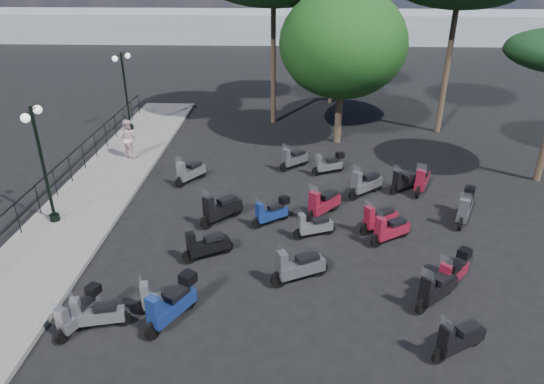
{
  "coord_description": "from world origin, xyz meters",
  "views": [
    {
      "loc": [
        1.05,
        -11.37,
        8.37
      ],
      "look_at": [
        0.45,
        3.39,
        1.2
      ],
      "focal_mm": 32.0,
      "sensor_mm": 36.0,
      "label": 1
    }
  ],
  "objects_px": {
    "scooter_3": "(163,299)",
    "broadleaf_tree": "(343,44)",
    "scooter_20": "(438,287)",
    "scooter_23": "(365,184)",
    "scooter_4": "(221,209)",
    "scooter_9": "(206,246)",
    "lamp_post_2": "(125,86)",
    "scooter_31": "(96,315)",
    "scooter_10": "(272,212)",
    "scooter_27": "(465,208)",
    "scooter_22": "(379,219)",
    "pedestrian_far": "(128,138)",
    "lamp_post_1": "(42,158)",
    "scooter_15": "(323,204)",
    "scooter_2": "(79,313)",
    "scooter_16": "(313,226)",
    "scooter_29": "(404,182)",
    "scooter_5": "(190,172)",
    "scooter_28": "(422,180)",
    "scooter_11": "(294,159)",
    "scooter_8": "(172,305)",
    "scooter_30": "(390,230)",
    "scooter_21": "(453,273)",
    "scooter_17": "(329,164)"
  },
  "relations": [
    {
      "from": "scooter_4",
      "to": "broadleaf_tree",
      "type": "distance_m",
      "value": 10.56
    },
    {
      "from": "scooter_3",
      "to": "scooter_16",
      "type": "distance_m",
      "value": 5.62
    },
    {
      "from": "scooter_22",
      "to": "scooter_23",
      "type": "height_order",
      "value": "scooter_23"
    },
    {
      "from": "scooter_3",
      "to": "scooter_23",
      "type": "distance_m",
      "value": 9.4
    },
    {
      "from": "scooter_10",
      "to": "scooter_16",
      "type": "relative_size",
      "value": 0.91
    },
    {
      "from": "pedestrian_far",
      "to": "scooter_23",
      "type": "relative_size",
      "value": 1.21
    },
    {
      "from": "lamp_post_2",
      "to": "scooter_10",
      "type": "bearing_deg",
      "value": -25.88
    },
    {
      "from": "scooter_23",
      "to": "scooter_27",
      "type": "bearing_deg",
      "value": -161.64
    },
    {
      "from": "scooter_9",
      "to": "broadleaf_tree",
      "type": "height_order",
      "value": "broadleaf_tree"
    },
    {
      "from": "lamp_post_2",
      "to": "scooter_27",
      "type": "height_order",
      "value": "lamp_post_2"
    },
    {
      "from": "scooter_10",
      "to": "scooter_31",
      "type": "xyz_separation_m",
      "value": [
        -4.1,
        -5.46,
        -0.03
      ]
    },
    {
      "from": "lamp_post_2",
      "to": "scooter_31",
      "type": "xyz_separation_m",
      "value": [
        3.79,
        -15.06,
        -2.0
      ]
    },
    {
      "from": "scooter_4",
      "to": "pedestrian_far",
      "type": "bearing_deg",
      "value": -6.3
    },
    {
      "from": "scooter_20",
      "to": "scooter_15",
      "type": "bearing_deg",
      "value": -11.97
    },
    {
      "from": "scooter_30",
      "to": "scooter_5",
      "type": "bearing_deg",
      "value": 25.9
    },
    {
      "from": "scooter_28",
      "to": "scooter_30",
      "type": "relative_size",
      "value": 1.18
    },
    {
      "from": "scooter_3",
      "to": "scooter_11",
      "type": "height_order",
      "value": "scooter_11"
    },
    {
      "from": "scooter_15",
      "to": "scooter_16",
      "type": "xyz_separation_m",
      "value": [
        -0.39,
        -1.42,
        -0.1
      ]
    },
    {
      "from": "scooter_31",
      "to": "scooter_17",
      "type": "bearing_deg",
      "value": -45.36
    },
    {
      "from": "scooter_4",
      "to": "scooter_31",
      "type": "height_order",
      "value": "scooter_4"
    },
    {
      "from": "scooter_16",
      "to": "scooter_21",
      "type": "bearing_deg",
      "value": -145.19
    },
    {
      "from": "pedestrian_far",
      "to": "scooter_15",
      "type": "bearing_deg",
      "value": 167.75
    },
    {
      "from": "scooter_22",
      "to": "scooter_29",
      "type": "bearing_deg",
      "value": -58.82
    },
    {
      "from": "pedestrian_far",
      "to": "scooter_10",
      "type": "bearing_deg",
      "value": 158.41
    },
    {
      "from": "scooter_2",
      "to": "scooter_9",
      "type": "xyz_separation_m",
      "value": [
        2.64,
        3.21,
        -0.0
      ]
    },
    {
      "from": "scooter_15",
      "to": "scooter_30",
      "type": "relative_size",
      "value": 1.05
    },
    {
      "from": "scooter_21",
      "to": "scooter_23",
      "type": "bearing_deg",
      "value": -32.06
    },
    {
      "from": "lamp_post_2",
      "to": "scooter_31",
      "type": "relative_size",
      "value": 2.64
    },
    {
      "from": "scooter_27",
      "to": "scooter_22",
      "type": "bearing_deg",
      "value": 39.77
    },
    {
      "from": "scooter_20",
      "to": "broadleaf_tree",
      "type": "bearing_deg",
      "value": -35.2
    },
    {
      "from": "scooter_11",
      "to": "scooter_20",
      "type": "distance_m",
      "value": 9.81
    },
    {
      "from": "scooter_9",
      "to": "scooter_16",
      "type": "bearing_deg",
      "value": -97.23
    },
    {
      "from": "scooter_10",
      "to": "scooter_31",
      "type": "bearing_deg",
      "value": 107.6
    },
    {
      "from": "scooter_15",
      "to": "scooter_27",
      "type": "relative_size",
      "value": 0.91
    },
    {
      "from": "lamp_post_1",
      "to": "scooter_20",
      "type": "height_order",
      "value": "lamp_post_1"
    },
    {
      "from": "lamp_post_1",
      "to": "scooter_20",
      "type": "xyz_separation_m",
      "value": [
        12.07,
        -3.77,
        -1.95
      ]
    },
    {
      "from": "scooter_5",
      "to": "scooter_28",
      "type": "relative_size",
      "value": 0.87
    },
    {
      "from": "pedestrian_far",
      "to": "scooter_27",
      "type": "xyz_separation_m",
      "value": [
        13.42,
        -5.24,
        -0.5
      ]
    },
    {
      "from": "broadleaf_tree",
      "to": "scooter_28",
      "type": "bearing_deg",
      "value": -63.39
    },
    {
      "from": "scooter_8",
      "to": "broadleaf_tree",
      "type": "distance_m",
      "value": 15.2
    },
    {
      "from": "lamp_post_2",
      "to": "scooter_3",
      "type": "relative_size",
      "value": 2.64
    },
    {
      "from": "scooter_20",
      "to": "scooter_23",
      "type": "distance_m",
      "value": 6.55
    },
    {
      "from": "lamp_post_1",
      "to": "broadleaf_tree",
      "type": "xyz_separation_m",
      "value": [
        10.45,
        8.81,
        2.31
      ]
    },
    {
      "from": "broadleaf_tree",
      "to": "scooter_3",
      "type": "bearing_deg",
      "value": -112.74
    },
    {
      "from": "scooter_11",
      "to": "pedestrian_far",
      "type": "bearing_deg",
      "value": 41.96
    },
    {
      "from": "scooter_11",
      "to": "scooter_31",
      "type": "distance_m",
      "value": 11.48
    },
    {
      "from": "scooter_3",
      "to": "broadleaf_tree",
      "type": "xyz_separation_m",
      "value": [
        5.55,
        13.25,
        4.36
      ]
    },
    {
      "from": "scooter_3",
      "to": "scooter_4",
      "type": "xyz_separation_m",
      "value": [
        0.85,
        4.81,
        0.09
      ]
    },
    {
      "from": "scooter_27",
      "to": "scooter_31",
      "type": "xyz_separation_m",
      "value": [
        -10.81,
        -5.9,
        -0.11
      ]
    },
    {
      "from": "scooter_20",
      "to": "broadleaf_tree",
      "type": "distance_m",
      "value": 13.39
    }
  ]
}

